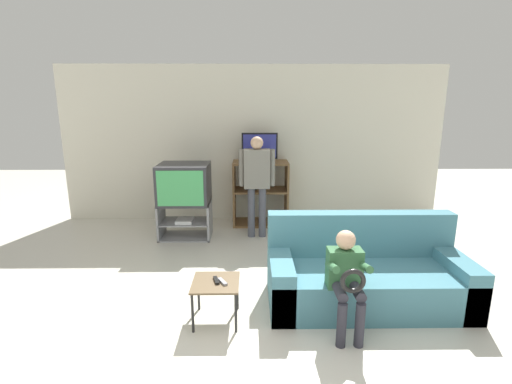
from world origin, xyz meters
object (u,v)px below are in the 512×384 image
(couch, at_px, (365,275))
(person_standing_adult, at_px, (257,178))
(media_shelf, at_px, (260,192))
(snack_table, at_px, (216,287))
(remote_control_black, at_px, (216,280))
(tv_stand, at_px, (185,220))
(television_main, at_px, (184,184))
(television_flat, at_px, (260,148))
(remote_control_white, at_px, (223,282))
(person_seated_child, at_px, (346,275))

(couch, bearing_deg, person_standing_adult, 119.16)
(media_shelf, relative_size, couch, 0.54)
(snack_table, relative_size, remote_control_black, 2.96)
(tv_stand, height_order, media_shelf, media_shelf)
(television_main, relative_size, television_flat, 1.25)
(tv_stand, relative_size, media_shelf, 0.72)
(snack_table, height_order, remote_control_white, remote_control_white)
(remote_control_white, bearing_deg, television_flat, 53.21)
(remote_control_black, bearing_deg, media_shelf, 65.00)
(remote_control_white, height_order, person_standing_adult, person_standing_adult)
(television_main, distance_m, snack_table, 2.37)
(media_shelf, bearing_deg, couch, -68.47)
(remote_control_white, bearing_deg, tv_stand, 79.03)
(person_standing_adult, height_order, person_seated_child, person_standing_adult)
(remote_control_white, xyz_separation_m, couch, (1.42, 0.35, -0.12))
(tv_stand, distance_m, person_seated_child, 3.03)
(remote_control_white, height_order, person_seated_child, person_seated_child)
(media_shelf, height_order, snack_table, media_shelf)
(snack_table, distance_m, couch, 1.52)
(person_seated_child, bearing_deg, television_flat, 102.44)
(tv_stand, bearing_deg, remote_control_white, -72.06)
(person_standing_adult, bearing_deg, snack_table, -100.37)
(person_seated_child, bearing_deg, remote_control_black, 170.42)
(snack_table, relative_size, person_standing_adult, 0.28)
(snack_table, relative_size, remote_control_white, 2.96)
(television_main, height_order, person_seated_child, television_main)
(tv_stand, xyz_separation_m, media_shelf, (1.14, 0.64, 0.27))
(person_seated_child, bearing_deg, media_shelf, 102.24)
(snack_table, height_order, person_seated_child, person_seated_child)
(television_main, distance_m, remote_control_white, 2.39)
(media_shelf, distance_m, remote_control_white, 2.92)
(media_shelf, relative_size, television_flat, 1.82)
(tv_stand, bearing_deg, television_main, -42.94)
(television_flat, bearing_deg, person_seated_child, -77.56)
(media_shelf, height_order, remote_control_white, media_shelf)
(person_standing_adult, bearing_deg, tv_stand, -179.13)
(television_flat, bearing_deg, person_standing_adult, -94.89)
(tv_stand, bearing_deg, remote_control_black, -73.25)
(couch, bearing_deg, tv_stand, 138.49)
(couch, height_order, person_standing_adult, person_standing_adult)
(media_shelf, relative_size, person_standing_adult, 0.70)
(television_main, xyz_separation_m, person_seated_child, (1.80, -2.41, -0.30))
(television_main, relative_size, remote_control_white, 5.03)
(remote_control_black, bearing_deg, person_standing_adult, 64.13)
(remote_control_black, relative_size, person_seated_child, 0.16)
(media_shelf, bearing_deg, remote_control_white, -98.19)
(television_main, xyz_separation_m, media_shelf, (1.13, 0.65, -0.29))
(media_shelf, height_order, couch, media_shelf)
(media_shelf, xyz_separation_m, couch, (1.00, -2.54, -0.26))
(snack_table, bearing_deg, remote_control_black, 58.71)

